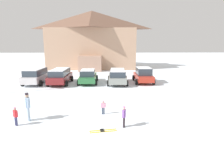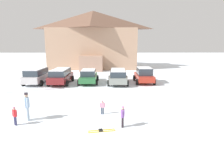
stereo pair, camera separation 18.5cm
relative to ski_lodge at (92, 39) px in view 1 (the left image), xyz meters
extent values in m
plane|color=white|center=(1.69, -28.72, -4.99)|extent=(160.00, 160.00, 0.00)
cube|color=tan|center=(0.00, 0.06, -1.61)|extent=(14.70, 8.43, 6.78)
pyramid|color=brown|center=(0.00, 0.06, 3.32)|extent=(15.31, 9.03, 3.07)
cube|color=tan|center=(-0.01, -5.03, -3.79)|extent=(3.60, 1.81, 2.40)
cube|color=beige|center=(-5.13, -14.61, -4.32)|extent=(1.89, 4.43, 0.70)
cube|color=#2D3842|center=(-5.13, -14.70, -3.67)|extent=(1.64, 3.37, 0.61)
cube|color=white|center=(-5.13, -14.70, -3.33)|extent=(1.53, 3.20, 0.06)
cylinder|color=black|center=(-6.04, -13.23, -4.67)|extent=(0.24, 0.65, 0.64)
cylinder|color=black|center=(-4.14, -13.28, -4.67)|extent=(0.24, 0.65, 0.64)
cylinder|color=black|center=(-6.11, -15.94, -4.67)|extent=(0.24, 0.65, 0.64)
cylinder|color=black|center=(-4.22, -16.00, -4.67)|extent=(0.24, 0.65, 0.64)
cube|color=maroon|center=(-2.45, -14.73, -4.34)|extent=(1.90, 4.62, 0.67)
cube|color=#2D3842|center=(-2.45, -14.82, -3.70)|extent=(1.66, 3.51, 0.60)
cube|color=white|center=(-2.45, -14.82, -3.37)|extent=(1.55, 3.34, 0.06)
cylinder|color=black|center=(-3.39, -13.29, -4.67)|extent=(0.23, 0.64, 0.64)
cylinder|color=black|center=(-1.45, -13.33, -4.67)|extent=(0.23, 0.64, 0.64)
cylinder|color=black|center=(-3.45, -16.13, -4.67)|extent=(0.23, 0.64, 0.64)
cylinder|color=black|center=(-1.51, -16.17, -4.67)|extent=(0.23, 0.64, 0.64)
cube|color=#2B6C3A|center=(0.56, -14.32, -4.40)|extent=(1.85, 4.43, 0.55)
cube|color=#2D3842|center=(0.56, -14.54, -3.82)|extent=(1.60, 2.32, 0.60)
cube|color=white|center=(0.56, -14.54, -3.49)|extent=(1.49, 2.20, 0.06)
cylinder|color=black|center=(-0.42, -12.98, -4.67)|extent=(0.23, 0.64, 0.64)
cylinder|color=black|center=(1.48, -12.94, -4.67)|extent=(0.23, 0.64, 0.64)
cylinder|color=black|center=(-0.36, -15.70, -4.67)|extent=(0.23, 0.64, 0.64)
cylinder|color=black|center=(1.53, -15.66, -4.67)|extent=(0.23, 0.64, 0.64)
cube|color=gray|center=(3.84, -14.75, -4.36)|extent=(2.00, 4.61, 0.62)
cube|color=#2D3842|center=(3.84, -14.84, -3.77)|extent=(1.74, 3.51, 0.57)
cube|color=white|center=(3.84, -14.84, -3.46)|extent=(1.63, 3.34, 0.06)
cylinder|color=black|center=(2.90, -13.30, -4.67)|extent=(0.24, 0.65, 0.64)
cylinder|color=black|center=(4.88, -13.38, -4.67)|extent=(0.24, 0.65, 0.64)
cylinder|color=black|center=(2.80, -16.12, -4.67)|extent=(0.24, 0.65, 0.64)
cylinder|color=black|center=(4.78, -16.19, -4.67)|extent=(0.24, 0.65, 0.64)
cube|color=#AE2D1E|center=(6.79, -14.21, -4.36)|extent=(1.76, 4.02, 0.62)
cube|color=#2D3842|center=(6.79, -14.41, -3.68)|extent=(1.54, 2.10, 0.75)
cube|color=white|center=(6.79, -14.41, -3.28)|extent=(1.43, 1.99, 0.06)
cylinder|color=black|center=(5.85, -12.98, -4.67)|extent=(0.23, 0.64, 0.64)
cylinder|color=black|center=(7.71, -12.96, -4.67)|extent=(0.23, 0.64, 0.64)
cylinder|color=black|center=(5.87, -15.46, -4.67)|extent=(0.23, 0.64, 0.64)
cylinder|color=black|center=(7.73, -15.44, -4.67)|extent=(0.23, 0.64, 0.64)
cylinder|color=#2C384C|center=(2.42, -24.36, -4.77)|extent=(0.08, 0.08, 0.44)
cylinder|color=#2C384C|center=(2.52, -24.35, -4.77)|extent=(0.08, 0.08, 0.44)
cube|color=pink|center=(2.47, -24.36, -4.40)|extent=(0.22, 0.14, 0.31)
cylinder|color=pink|center=(2.34, -24.36, -4.39)|extent=(0.06, 0.06, 0.29)
cylinder|color=pink|center=(2.61, -24.35, -4.39)|extent=(0.06, 0.06, 0.29)
sphere|color=tan|center=(2.47, -24.36, -4.19)|extent=(0.11, 0.11, 0.11)
cylinder|color=pink|center=(2.47, -24.36, -4.13)|extent=(0.11, 0.11, 0.05)
cylinder|color=#A2BCD2|center=(-1.82, -25.41, -4.58)|extent=(0.15, 0.15, 0.82)
cylinder|color=#A2BCD2|center=(-1.90, -25.25, -4.58)|extent=(0.15, 0.15, 0.82)
cube|color=#9FBCDA|center=(-1.86, -25.33, -3.88)|extent=(0.41, 0.47, 0.58)
cylinder|color=#9FBCDA|center=(-1.73, -25.55, -3.87)|extent=(0.11, 0.11, 0.55)
cylinder|color=#9FBCDA|center=(-1.99, -25.11, -3.87)|extent=(0.11, 0.11, 0.55)
sphere|color=tan|center=(-1.86, -25.33, -3.49)|extent=(0.21, 0.21, 0.21)
cylinder|color=#2C242D|center=(-1.86, -25.33, -3.37)|extent=(0.20, 0.20, 0.10)
cylinder|color=#2E2F52|center=(-2.31, -26.00, -4.74)|extent=(0.09, 0.09, 0.51)
cylinder|color=#2E2F52|center=(-2.23, -26.07, -4.74)|extent=(0.09, 0.09, 0.51)
cube|color=red|center=(-2.27, -26.04, -4.30)|extent=(0.29, 0.28, 0.36)
cylinder|color=red|center=(-2.39, -25.93, -4.29)|extent=(0.07, 0.07, 0.35)
cylinder|color=red|center=(-2.15, -26.14, -4.29)|extent=(0.07, 0.07, 0.35)
sphere|color=tan|center=(-2.27, -26.04, -4.05)|extent=(0.13, 0.13, 0.13)
cylinder|color=pink|center=(-2.27, -26.04, -3.98)|extent=(0.13, 0.13, 0.06)
cylinder|color=#281F25|center=(3.62, -26.41, -4.71)|extent=(0.10, 0.10, 0.57)
cylinder|color=#281F25|center=(3.65, -26.29, -4.71)|extent=(0.10, 0.10, 0.57)
cube|color=#8754AC|center=(3.63, -26.35, -4.22)|extent=(0.22, 0.31, 0.40)
cylinder|color=#8754AC|center=(3.60, -26.52, -4.21)|extent=(0.08, 0.08, 0.38)
cylinder|color=#8754AC|center=(3.67, -26.17, -4.21)|extent=(0.08, 0.08, 0.38)
sphere|color=tan|center=(3.63, -26.35, -3.94)|extent=(0.15, 0.15, 0.15)
cylinder|color=pink|center=(3.63, -26.35, -3.86)|extent=(0.14, 0.14, 0.07)
cube|color=gold|center=(2.50, -26.74, -4.98)|extent=(1.40, 0.33, 0.02)
cube|color=black|center=(2.45, -26.75, -4.94)|extent=(0.21, 0.11, 0.06)
cube|color=gold|center=(2.54, -26.94, -4.98)|extent=(1.40, 0.33, 0.02)
cube|color=black|center=(2.49, -26.95, -4.94)|extent=(0.21, 0.11, 0.06)
camera|label=1|loc=(2.78, -36.43, -0.49)|focal=32.00mm
camera|label=2|loc=(2.97, -36.43, -0.49)|focal=32.00mm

